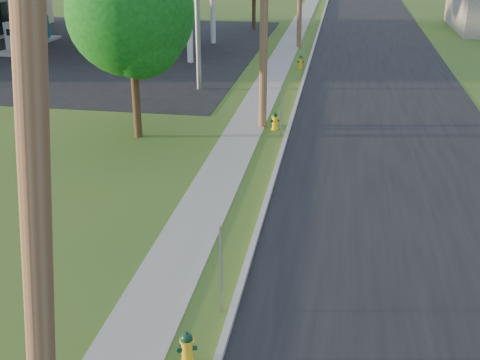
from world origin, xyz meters
name	(u,v)px	position (x,y,z in m)	size (l,w,h in m)	color
road	(407,208)	(4.50, 10.00, 0.01)	(8.00, 120.00, 0.02)	black
curb	(268,197)	(0.50, 10.00, 0.07)	(0.15, 120.00, 0.15)	#A09D94
sidewalk	(210,194)	(-1.25, 10.00, 0.01)	(1.50, 120.00, 0.03)	gray
forecourt	(65,48)	(-16.00, 32.00, 0.01)	(26.00, 28.00, 0.02)	black
utility_pole_near	(35,205)	(-0.60, -1.00, 4.80)	(1.40, 0.32, 9.48)	brown
sign_post_near	(221,270)	(0.25, 4.20, 1.00)	(0.05, 0.04, 2.00)	gray
sign_post_mid	(281,110)	(0.25, 16.00, 1.00)	(0.05, 0.04, 2.00)	gray
sign_post_far	(304,51)	(0.25, 28.20, 1.00)	(0.05, 0.04, 2.00)	gray
fuel_pump_nw	(14,41)	(-18.50, 30.00, 0.72)	(1.20, 3.20, 1.90)	#A09D94
fuel_pump_ne	(148,45)	(-9.50, 30.00, 0.72)	(1.20, 3.20, 1.90)	#A09D94
fuel_pump_sw	(42,31)	(-18.50, 34.00, 0.72)	(1.20, 3.20, 1.90)	#A09D94
fuel_pump_se	(166,35)	(-9.50, 34.00, 0.72)	(1.20, 3.20, 1.90)	#A09D94
tree_verge	(133,18)	(-5.04, 14.86, 4.46)	(4.57, 4.57, 6.93)	#382817
hydrant_near	(187,349)	(-0.04, 2.47, 0.36)	(0.38, 0.34, 0.73)	gold
hydrant_mid	(275,121)	(-0.06, 16.66, 0.35)	(0.37, 0.33, 0.72)	yellow
hydrant_far	(301,62)	(0.11, 28.12, 0.38)	(0.40, 0.36, 0.78)	gold
car_silver	(151,36)	(-10.28, 33.17, 0.74)	(1.75, 4.35, 1.48)	silver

